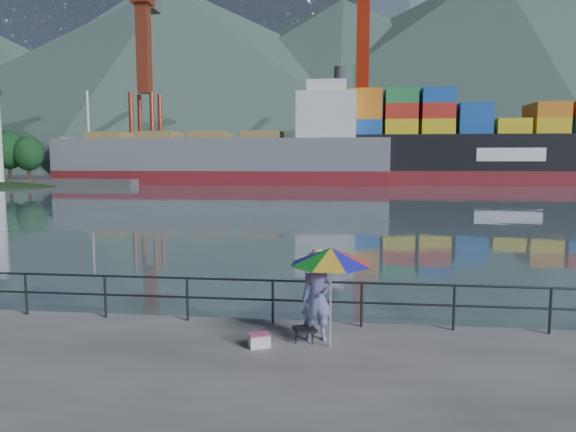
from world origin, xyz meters
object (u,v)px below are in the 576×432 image
object	(u,v)px
beach_umbrella	(331,256)
cooler_bag	(259,341)
bulk_carrier	(233,157)
container_ship	(513,146)
fisherman	(317,298)

from	to	relation	value
beach_umbrella	cooler_bag	world-z (taller)	beach_umbrella
cooler_bag	bulk_carrier	bearing A→B (deg)	78.56
cooler_bag	container_ship	bearing A→B (deg)	45.33
cooler_bag	container_ship	xyz separation A→B (m)	(27.63, 75.44, 5.77)
bulk_carrier	beach_umbrella	bearing A→B (deg)	-75.81
beach_umbrella	cooler_bag	size ratio (longest dim) A/B	5.24
beach_umbrella	cooler_bag	distance (m)	2.23
fisherman	container_ship	distance (m)	79.62
fisherman	cooler_bag	xyz separation A→B (m)	(-1.12, -0.54, -0.76)
fisherman	bulk_carrier	bearing A→B (deg)	93.16
beach_umbrella	container_ship	bearing A→B (deg)	70.79
cooler_bag	container_ship	world-z (taller)	container_ship
fisherman	bulk_carrier	size ratio (longest dim) A/B	0.03
fisherman	container_ship	xyz separation A→B (m)	(26.52, 74.90, 5.00)
beach_umbrella	container_ship	size ratio (longest dim) A/B	0.04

